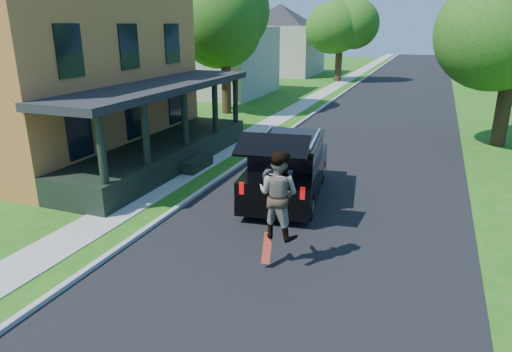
% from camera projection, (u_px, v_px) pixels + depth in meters
% --- Properties ---
extents(ground, '(140.00, 140.00, 0.00)m').
position_uv_depth(ground, '(285.00, 274.00, 9.95)').
color(ground, '#1F5D12').
rests_on(ground, ground).
extents(street, '(8.00, 120.00, 0.02)m').
position_uv_depth(street, '(386.00, 114.00, 27.62)').
color(street, black).
rests_on(street, ground).
extents(curb, '(0.15, 120.00, 0.12)m').
position_uv_depth(curb, '(320.00, 110.00, 29.02)').
color(curb, '#A8A8A2').
rests_on(curb, ground).
extents(sidewalk, '(1.30, 120.00, 0.03)m').
position_uv_depth(sidewalk, '(297.00, 108.00, 29.55)').
color(sidewalk, gray).
rests_on(sidewalk, ground).
extents(front_walk, '(6.50, 1.20, 0.03)m').
position_uv_depth(front_walk, '(107.00, 158.00, 18.52)').
color(front_walk, gray).
rests_on(front_walk, ground).
extents(main_house, '(15.56, 15.56, 10.10)m').
position_uv_depth(main_house, '(26.00, 31.00, 18.09)').
color(main_house, '#C86F3A').
rests_on(main_house, ground).
extents(neighbor_house_mid, '(12.78, 12.78, 8.30)m').
position_uv_depth(neighbor_house_mid, '(213.00, 38.00, 34.48)').
color(neighbor_house_mid, '#A09A8D').
rests_on(neighbor_house_mid, ground).
extents(neighbor_house_far, '(12.78, 12.78, 8.30)m').
position_uv_depth(neighbor_house_far, '(280.00, 34.00, 48.62)').
color(neighbor_house_far, '#A09A8D').
rests_on(neighbor_house_far, ground).
extents(black_suv, '(2.67, 5.49, 2.46)m').
position_uv_depth(black_suv, '(287.00, 168.00, 14.15)').
color(black_suv, black).
rests_on(black_suv, ground).
extents(skateboarder, '(1.08, 0.91, 1.98)m').
position_uv_depth(skateboarder, '(278.00, 194.00, 9.91)').
color(skateboarder, black).
rests_on(skateboarder, ground).
extents(skateboard, '(0.23, 0.43, 0.65)m').
position_uv_depth(skateboard, '(267.00, 249.00, 10.18)').
color(skateboard, '#99210D').
rests_on(skateboard, ground).
extents(tree_left_mid, '(6.44, 6.64, 8.48)m').
position_uv_depth(tree_left_mid, '(225.00, 15.00, 26.22)').
color(tree_left_mid, black).
rests_on(tree_left_mid, ground).
extents(tree_left_far, '(7.03, 7.29, 8.62)m').
position_uv_depth(tree_left_far, '(341.00, 19.00, 41.56)').
color(tree_left_far, black).
rests_on(tree_left_far, ground).
extents(tree_right_far, '(5.81, 5.67, 9.26)m').
position_uv_depth(tree_right_far, '(467.00, 15.00, 49.75)').
color(tree_right_far, black).
rests_on(tree_right_far, ground).
extents(utility_pole_far, '(1.82, 0.32, 10.41)m').
position_uv_depth(utility_pole_far, '(466.00, 22.00, 41.52)').
color(utility_pole_far, '#3E2D1D').
rests_on(utility_pole_far, ground).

